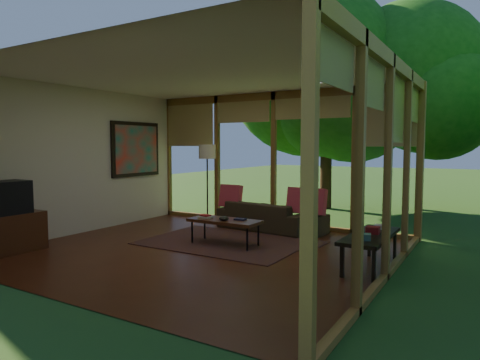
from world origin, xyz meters
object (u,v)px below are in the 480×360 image
Objects in this scene: sofa at (265,216)px; media_cabinet at (8,233)px; coffee_table at (225,221)px; side_console at (365,237)px; television at (8,197)px; floor_lamp at (207,156)px.

media_cabinet is (-2.53, -3.58, 0.03)m from sofa.
coffee_table is 2.31m from side_console.
coffee_table is 0.86× the size of side_console.
television is at bearing -140.33° from coffee_table.
coffee_table is (0.03, -1.48, 0.12)m from sofa.
coffee_table is at bearing 177.53° from side_console.
floor_lamp is (-1.50, 0.20, 1.14)m from sofa.
television is 5.27m from side_console.
floor_lamp is at bearing -0.81° from sofa.
television is 3.96m from floor_lamp.
floor_lamp reaches higher than coffee_table.
television is (0.02, 0.00, 0.55)m from media_cabinet.
floor_lamp reaches higher than side_console.
sofa is 1.12× the size of floor_lamp.
television reaches higher than sofa.
floor_lamp is 1.18× the size of side_console.
media_cabinet is 0.55m from television.
television reaches higher than side_console.
media_cabinet is 1.82× the size of television.
coffee_table is (2.56, 2.11, 0.09)m from media_cabinet.
media_cabinet reaches higher than coffee_table.
sofa is at bearing 54.72° from media_cabinet.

